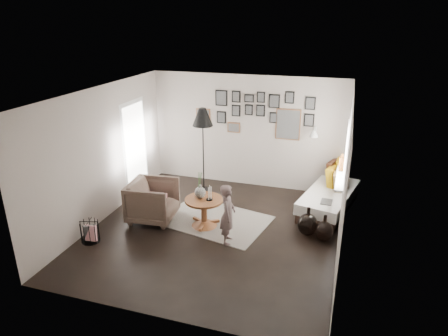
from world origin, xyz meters
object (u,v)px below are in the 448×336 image
(daybed, at_px, (329,195))
(magazine_basket, at_px, (90,232))
(armchair, at_px, (153,201))
(pedestal_table, at_px, (204,214))
(child, at_px, (228,214))
(vase, at_px, (200,190))
(floor_lamp, at_px, (203,120))
(demijohn_large, at_px, (308,224))
(demijohn_small, at_px, (324,231))

(daybed, xyz_separation_m, magazine_basket, (-4.00, -2.63, -0.10))
(armchair, bearing_deg, pedestal_table, -93.10)
(pedestal_table, bearing_deg, child, -35.63)
(pedestal_table, relative_size, daybed, 0.36)
(vase, distance_m, child, 0.83)
(floor_lamp, bearing_deg, magazine_basket, -113.40)
(demijohn_large, height_order, child, child)
(magazine_basket, relative_size, child, 0.35)
(vase, xyz_separation_m, demijohn_small, (2.32, 0.12, -0.54))
(child, bearing_deg, pedestal_table, 44.20)
(pedestal_table, height_order, demijohn_large, pedestal_table)
(pedestal_table, height_order, floor_lamp, floor_lamp)
(vase, xyz_separation_m, armchair, (-0.97, -0.07, -0.33))
(magazine_basket, distance_m, child, 2.49)
(child, bearing_deg, demijohn_large, -72.93)
(floor_lamp, distance_m, child, 2.59)
(pedestal_table, distance_m, magazine_basket, 2.10)
(demijohn_large, bearing_deg, armchair, -174.17)
(vase, bearing_deg, demijohn_large, 6.67)
(vase, relative_size, demijohn_small, 1.03)
(daybed, bearing_deg, floor_lamp, -168.47)
(demijohn_large, relative_size, child, 0.50)
(demijohn_small, bearing_deg, magazine_basket, -162.34)
(armchair, height_order, floor_lamp, floor_lamp)
(demijohn_small, relative_size, child, 0.45)
(floor_lamp, bearing_deg, daybed, -1.74)
(pedestal_table, height_order, demijohn_small, pedestal_table)
(daybed, distance_m, demijohn_large, 1.28)
(armchair, bearing_deg, demijohn_large, -89.96)
(demijohn_large, bearing_deg, pedestal_table, -172.47)
(daybed, bearing_deg, pedestal_table, -132.98)
(daybed, height_order, demijohn_small, daybed)
(daybed, relative_size, floor_lamp, 1.05)
(pedestal_table, xyz_separation_m, demijohn_small, (2.24, 0.14, -0.07))
(armchair, relative_size, child, 0.80)
(magazine_basket, xyz_separation_m, child, (2.36, 0.71, 0.36))
(armchair, distance_m, floor_lamp, 2.12)
(magazine_basket, relative_size, demijohn_small, 0.78)
(floor_lamp, relative_size, magazine_basket, 4.92)
(floor_lamp, xyz_separation_m, child, (1.18, -2.01, -1.11))
(floor_lamp, relative_size, child, 1.74)
(vase, height_order, demijohn_small, vase)
(pedestal_table, relative_size, armchair, 0.82)
(magazine_basket, xyz_separation_m, demijohn_small, (4.00, 1.27, -0.00))
(pedestal_table, distance_m, floor_lamp, 2.20)
(floor_lamp, distance_m, demijohn_large, 3.20)
(daybed, xyz_separation_m, armchair, (-3.29, -1.54, 0.11))
(pedestal_table, distance_m, armchair, 1.06)
(vase, xyz_separation_m, magazine_basket, (-1.68, -1.16, -0.53))
(floor_lamp, xyz_separation_m, demijohn_small, (2.82, -1.45, -1.48))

